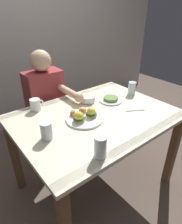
{
  "coord_description": "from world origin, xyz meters",
  "views": [
    {
      "loc": [
        -0.83,
        -0.99,
        1.48
      ],
      "look_at": [
        -0.04,
        0.0,
        0.78
      ],
      "focal_mm": 31.26,
      "sensor_mm": 36.0,
      "label": 1
    }
  ],
  "objects_px": {
    "dining_table": "(95,126)",
    "water_glass_extra": "(100,148)",
    "fork": "(136,110)",
    "water_glass_far": "(47,132)",
    "water_glass_near": "(132,89)",
    "fruit_bowl": "(88,99)",
    "coffee_mug": "(36,104)",
    "diner_person": "(47,102)",
    "side_plate": "(111,100)",
    "eggs_benedict_plate": "(84,117)"
  },
  "relations": [
    {
      "from": "dining_table",
      "to": "coffee_mug",
      "type": "height_order",
      "value": "coffee_mug"
    },
    {
      "from": "fork",
      "to": "coffee_mug",
      "type": "bearing_deg",
      "value": 140.83
    },
    {
      "from": "fork",
      "to": "water_glass_extra",
      "type": "height_order",
      "value": "water_glass_extra"
    },
    {
      "from": "fruit_bowl",
      "to": "coffee_mug",
      "type": "relative_size",
      "value": 1.08
    },
    {
      "from": "coffee_mug",
      "to": "water_glass_extra",
      "type": "bearing_deg",
      "value": -86.67
    },
    {
      "from": "fruit_bowl",
      "to": "fork",
      "type": "distance_m",
      "value": 0.42
    },
    {
      "from": "dining_table",
      "to": "diner_person",
      "type": "relative_size",
      "value": 1.05
    },
    {
      "from": "eggs_benedict_plate",
      "to": "water_glass_far",
      "type": "relative_size",
      "value": 2.35
    },
    {
      "from": "side_plate",
      "to": "water_glass_extra",
      "type": "bearing_deg",
      "value": -138.43
    },
    {
      "from": "eggs_benedict_plate",
      "to": "side_plate",
      "type": "distance_m",
      "value": 0.39
    },
    {
      "from": "dining_table",
      "to": "fruit_bowl",
      "type": "xyz_separation_m",
      "value": [
        0.09,
        0.21,
        0.14
      ]
    },
    {
      "from": "water_glass_far",
      "to": "water_glass_extra",
      "type": "xyz_separation_m",
      "value": [
        0.15,
        -0.33,
        0.01
      ]
    },
    {
      "from": "water_glass_far",
      "to": "diner_person",
      "type": "height_order",
      "value": "diner_person"
    },
    {
      "from": "water_glass_far",
      "to": "diner_person",
      "type": "xyz_separation_m",
      "value": [
        0.32,
        0.64,
        -0.14
      ]
    },
    {
      "from": "eggs_benedict_plate",
      "to": "fruit_bowl",
      "type": "distance_m",
      "value": 0.3
    },
    {
      "from": "water_glass_far",
      "to": "water_glass_near",
      "type": "bearing_deg",
      "value": 8.08
    },
    {
      "from": "dining_table",
      "to": "fork",
      "type": "xyz_separation_m",
      "value": [
        0.3,
        -0.15,
        0.11
      ]
    },
    {
      "from": "water_glass_far",
      "to": "side_plate",
      "type": "height_order",
      "value": "water_glass_far"
    },
    {
      "from": "coffee_mug",
      "to": "water_glass_extra",
      "type": "height_order",
      "value": "water_glass_extra"
    },
    {
      "from": "water_glass_near",
      "to": "side_plate",
      "type": "distance_m",
      "value": 0.26
    },
    {
      "from": "coffee_mug",
      "to": "side_plate",
      "type": "height_order",
      "value": "coffee_mug"
    },
    {
      "from": "eggs_benedict_plate",
      "to": "water_glass_extra",
      "type": "height_order",
      "value": "water_glass_extra"
    },
    {
      "from": "eggs_benedict_plate",
      "to": "side_plate",
      "type": "xyz_separation_m",
      "value": [
        0.37,
        0.11,
        -0.01
      ]
    },
    {
      "from": "water_glass_extra",
      "to": "water_glass_far",
      "type": "bearing_deg",
      "value": 114.42
    },
    {
      "from": "dining_table",
      "to": "water_glass_far",
      "type": "xyz_separation_m",
      "value": [
        -0.43,
        -0.04,
        0.16
      ]
    },
    {
      "from": "water_glass_far",
      "to": "diner_person",
      "type": "distance_m",
      "value": 0.73
    },
    {
      "from": "eggs_benedict_plate",
      "to": "fruit_bowl",
      "type": "height_order",
      "value": "eggs_benedict_plate"
    },
    {
      "from": "dining_table",
      "to": "eggs_benedict_plate",
      "type": "xyz_separation_m",
      "value": [
        -0.11,
        -0.01,
        0.13
      ]
    },
    {
      "from": "fork",
      "to": "water_glass_far",
      "type": "bearing_deg",
      "value": 171.45
    },
    {
      "from": "dining_table",
      "to": "fruit_bowl",
      "type": "bearing_deg",
      "value": 66.11
    },
    {
      "from": "dining_table",
      "to": "water_glass_extra",
      "type": "height_order",
      "value": "water_glass_extra"
    },
    {
      "from": "diner_person",
      "to": "water_glass_extra",
      "type": "bearing_deg",
      "value": -99.99
    },
    {
      "from": "water_glass_near",
      "to": "diner_person",
      "type": "bearing_deg",
      "value": 140.94
    },
    {
      "from": "fruit_bowl",
      "to": "water_glass_far",
      "type": "bearing_deg",
      "value": -154.06
    },
    {
      "from": "water_glass_far",
      "to": "eggs_benedict_plate",
      "type": "bearing_deg",
      "value": 5.83
    },
    {
      "from": "coffee_mug",
      "to": "water_glass_far",
      "type": "bearing_deg",
      "value": -105.36
    },
    {
      "from": "side_plate",
      "to": "fruit_bowl",
      "type": "bearing_deg",
      "value": 146.39
    },
    {
      "from": "coffee_mug",
      "to": "fruit_bowl",
      "type": "bearing_deg",
      "value": -18.66
    },
    {
      "from": "water_glass_extra",
      "to": "fruit_bowl",
      "type": "bearing_deg",
      "value": 57.58
    },
    {
      "from": "dining_table",
      "to": "diner_person",
      "type": "xyz_separation_m",
      "value": [
        -0.11,
        0.6,
        0.02
      ]
    },
    {
      "from": "side_plate",
      "to": "diner_person",
      "type": "xyz_separation_m",
      "value": [
        -0.37,
        0.5,
        -0.1
      ]
    },
    {
      "from": "diner_person",
      "to": "eggs_benedict_plate",
      "type": "bearing_deg",
      "value": -90.58
    },
    {
      "from": "eggs_benedict_plate",
      "to": "fruit_bowl",
      "type": "bearing_deg",
      "value": 46.99
    },
    {
      "from": "eggs_benedict_plate",
      "to": "side_plate",
      "type": "bearing_deg",
      "value": 16.81
    },
    {
      "from": "water_glass_extra",
      "to": "side_plate",
      "type": "height_order",
      "value": "water_glass_extra"
    },
    {
      "from": "fruit_bowl",
      "to": "side_plate",
      "type": "xyz_separation_m",
      "value": [
        0.17,
        -0.11,
        -0.02
      ]
    },
    {
      "from": "water_glass_near",
      "to": "water_glass_far",
      "type": "relative_size",
      "value": 1.01
    },
    {
      "from": "dining_table",
      "to": "water_glass_extra",
      "type": "relative_size",
      "value": 9.18
    },
    {
      "from": "dining_table",
      "to": "fruit_bowl",
      "type": "height_order",
      "value": "fruit_bowl"
    },
    {
      "from": "water_glass_near",
      "to": "side_plate",
      "type": "relative_size",
      "value": 0.58
    }
  ]
}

